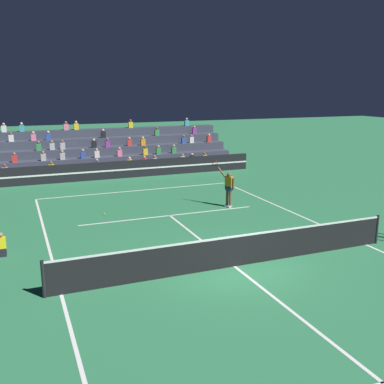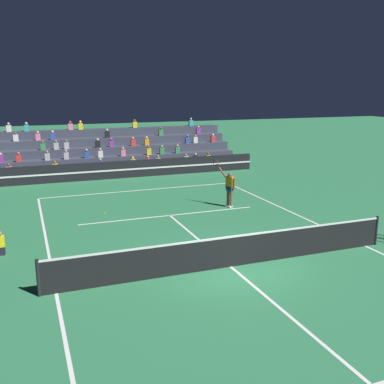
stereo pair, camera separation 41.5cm
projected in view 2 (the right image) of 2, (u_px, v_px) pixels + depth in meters
ground_plane at (231, 267)px, 14.68m from camera, size 120.00×120.00×0.00m
court_lines at (231, 267)px, 14.68m from camera, size 11.10×23.90×0.01m
tennis_net at (231, 251)px, 14.56m from camera, size 12.00×0.10×1.10m
sponsor_banner_wall at (125, 169)px, 28.91m from camera, size 18.00×0.26×1.10m
bleacher_stand at (113, 154)px, 32.26m from camera, size 17.14×4.75×3.38m
ball_kid_courtside at (0, 245)px, 15.71m from camera, size 0.30×0.36×0.84m
tennis_player at (229, 187)px, 21.76m from camera, size 0.75×1.13×2.32m
tennis_ball at (105, 213)px, 20.77m from camera, size 0.07×0.07×0.07m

